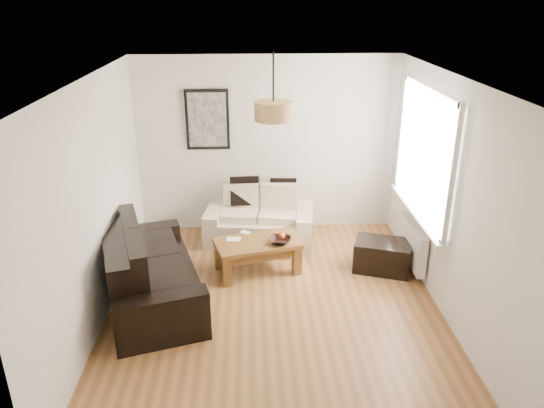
{
  "coord_description": "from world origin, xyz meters",
  "views": [
    {
      "loc": [
        -0.25,
        -5.05,
        3.38
      ],
      "look_at": [
        0.0,
        0.6,
        1.05
      ],
      "focal_mm": 33.96,
      "sensor_mm": 36.0,
      "label": 1
    }
  ],
  "objects_px": {
    "sofa_leather": "(150,267)",
    "ottoman": "(382,256)",
    "coffee_table": "(257,256)",
    "loveseat_cream": "(259,216)"
  },
  "relations": [
    {
      "from": "loveseat_cream",
      "to": "sofa_leather",
      "type": "xyz_separation_m",
      "value": [
        -1.3,
        -1.54,
        0.05
      ]
    },
    {
      "from": "coffee_table",
      "to": "ottoman",
      "type": "relative_size",
      "value": 1.5
    },
    {
      "from": "sofa_leather",
      "to": "ottoman",
      "type": "bearing_deg",
      "value": -95.41
    },
    {
      "from": "loveseat_cream",
      "to": "ottoman",
      "type": "relative_size",
      "value": 2.17
    },
    {
      "from": "coffee_table",
      "to": "ottoman",
      "type": "bearing_deg",
      "value": -1.27
    },
    {
      "from": "ottoman",
      "to": "sofa_leather",
      "type": "bearing_deg",
      "value": -168.64
    },
    {
      "from": "sofa_leather",
      "to": "coffee_table",
      "type": "relative_size",
      "value": 1.87
    },
    {
      "from": "sofa_leather",
      "to": "ottoman",
      "type": "height_order",
      "value": "sofa_leather"
    },
    {
      "from": "coffee_table",
      "to": "loveseat_cream",
      "type": "bearing_deg",
      "value": 86.98
    },
    {
      "from": "loveseat_cream",
      "to": "sofa_leather",
      "type": "relative_size",
      "value": 0.77
    }
  ]
}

